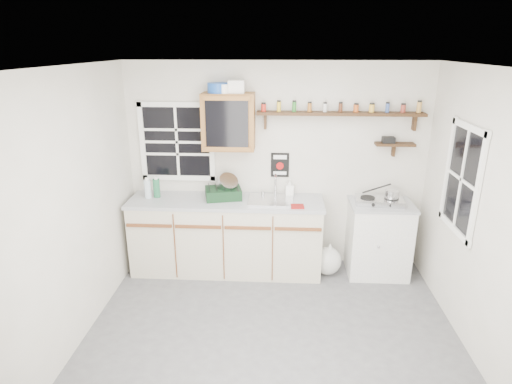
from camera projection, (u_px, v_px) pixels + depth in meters
room at (273, 217)px, 3.70m from camera, size 3.64×3.24×2.54m
main_cabinet at (227, 235)px, 5.22m from camera, size 2.31×0.63×0.92m
right_cabinet at (378, 238)px, 5.15m from camera, size 0.73×0.57×0.91m
sink at (271, 200)px, 5.04m from camera, size 0.52×0.44×0.29m
upper_cabinet at (229, 122)px, 4.91m from camera, size 0.60×0.32×0.65m
upper_cabinet_clutter at (225, 88)px, 4.79m from camera, size 0.42×0.24×0.14m
spice_shelf at (341, 113)px, 4.87m from camera, size 1.91×0.18×0.34m
secondary_shelf at (393, 144)px, 4.96m from camera, size 0.45×0.16×0.24m
warning_sign at (280, 165)px, 5.19m from camera, size 0.22×0.02×0.30m
window_back at (177, 142)px, 5.17m from camera, size 0.93×0.03×0.98m
window_right at (462, 179)px, 4.06m from camera, size 0.03×0.78×1.08m
water_bottles at (152, 188)px, 5.12m from camera, size 0.18×0.12×0.25m
dish_rack at (224, 190)px, 5.10m from camera, size 0.48×0.40×0.31m
soap_bottle at (290, 188)px, 5.18m from camera, size 0.10×0.10×0.21m
rag at (297, 206)px, 4.84m from camera, size 0.15×0.13×0.02m
hotplate at (379, 201)px, 4.97m from camera, size 0.57×0.34×0.08m
saucepan at (391, 194)px, 4.94m from camera, size 0.40×0.22×0.17m
trash_bag at (328, 260)px, 5.19m from camera, size 0.37×0.34×0.43m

